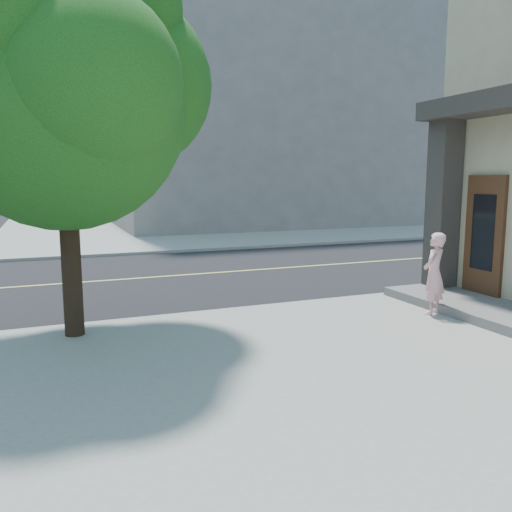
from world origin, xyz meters
name	(u,v)px	position (x,y,z in m)	size (l,w,h in m)	color
sidewalk_ne	(248,221)	(13.50, 21.50, 0.06)	(29.00, 25.00, 0.12)	gray
filler_ne	(252,111)	(14.00, 22.00, 7.12)	(18.00, 16.00, 14.00)	slate
man_on_phone	(434,274)	(8.27, -1.94, 0.92)	(0.58, 0.38, 1.60)	#F6AEB0
street_tree	(69,79)	(1.81, -0.73, 4.31)	(4.89, 4.45, 6.49)	black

